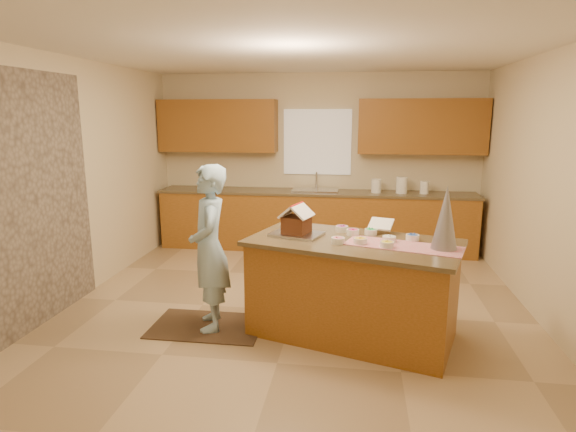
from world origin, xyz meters
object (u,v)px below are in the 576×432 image
at_px(island_base, 352,290).
at_px(boy, 209,248).
at_px(tinsel_tree, 446,218).
at_px(gingerbread_house, 297,222).

bearing_deg(island_base, boy, -161.46).
relative_size(island_base, boy, 1.14).
bearing_deg(boy, island_base, 73.86).
xyz_separation_m(island_base, tinsel_tree, (0.77, -0.18, 0.77)).
bearing_deg(boy, tinsel_tree, 68.43).
relative_size(tinsel_tree, gingerbread_house, 1.58).
height_order(island_base, tinsel_tree, tinsel_tree).
bearing_deg(gingerbread_house, island_base, -11.85).
height_order(boy, gingerbread_house, boy).
relative_size(island_base, gingerbread_house, 5.17).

